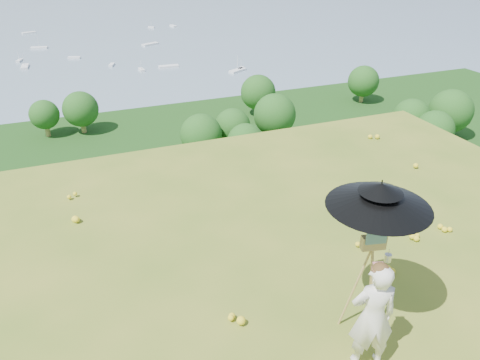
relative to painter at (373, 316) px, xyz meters
name	(u,v)px	position (x,y,z in m)	size (l,w,h in m)	color
ground	(319,338)	(-0.34, 0.55, -0.77)	(14.00, 14.00, 0.00)	#557421
forest_slope	(127,300)	(-0.34, 35.55, -29.77)	(140.00, 56.00, 22.00)	#10380F
shoreline_tier	(94,187)	(-0.34, 75.55, -36.77)	(170.00, 28.00, 8.00)	gray
bay_water	(55,27)	(-0.34, 240.55, -34.77)	(700.00, 700.00, 0.00)	#7389A4
slope_trees	(109,182)	(-0.34, 35.55, -15.77)	(110.00, 50.00, 6.00)	#195419
harbor_town	(89,155)	(-0.34, 75.55, -30.27)	(110.00, 22.00, 5.00)	silver
moored_boats	(23,68)	(-12.84, 161.55, -34.42)	(140.00, 140.00, 0.70)	white
wildflowers	(310,322)	(-0.34, 0.80, -0.71)	(10.00, 10.50, 0.12)	yellow
painter	(373,316)	(0.00, 0.00, 0.00)	(0.56, 0.37, 1.53)	white
field_easel	(367,280)	(0.30, 0.54, 0.05)	(0.62, 0.62, 1.63)	#AA8D47
sun_umbrella	(377,214)	(0.30, 0.56, 1.04)	(1.27, 1.27, 0.92)	black
painter_cap	(381,268)	(0.00, 0.00, 0.72)	(0.21, 0.25, 0.10)	#DC7980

